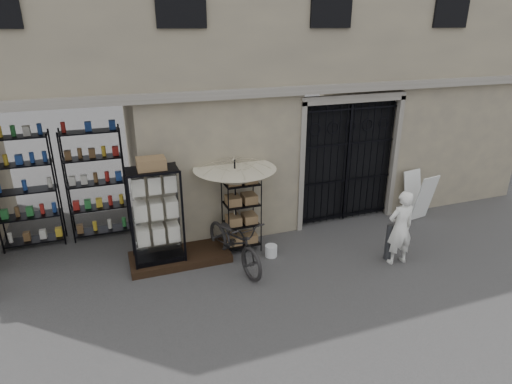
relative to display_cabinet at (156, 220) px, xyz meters
name	(u,v)px	position (x,y,z in m)	size (l,w,h in m)	color
ground	(320,277)	(2.81, -1.52, -0.99)	(80.00, 80.00, 0.00)	black
main_building	(250,25)	(2.81, 2.48, 3.51)	(14.00, 4.00, 9.00)	gray
shop_recess	(61,184)	(-1.69, 1.28, 0.51)	(3.00, 1.70, 3.00)	black
shop_shelving	(62,188)	(-1.74, 1.78, 0.26)	(2.70, 0.50, 2.50)	black
iron_gate	(344,160)	(4.56, 0.76, 0.50)	(2.50, 0.21, 3.00)	black
step_platform	(180,257)	(0.41, 0.03, -0.92)	(2.00, 0.90, 0.15)	black
display_cabinet	(156,220)	(0.00, 0.00, 0.00)	(0.97, 0.64, 2.04)	black
wire_rack	(241,215)	(1.76, 0.08, -0.21)	(0.81, 0.68, 1.60)	black
market_umbrella	(235,172)	(1.65, 0.14, 0.73)	(1.57, 1.59, 2.40)	black
white_bucket	(271,251)	(2.23, -0.44, -0.87)	(0.25, 0.25, 0.24)	silver
bicycle	(235,264)	(1.41, -0.50, -0.99)	(0.70, 1.05, 2.00)	black
steel_bollard	(389,242)	(4.44, -1.36, -0.61)	(0.14, 0.14, 0.77)	#45474D
shopkeeper	(396,262)	(4.53, -1.53, -0.99)	(0.57, 1.55, 0.37)	white
easel_sign	(419,196)	(6.33, 0.09, -0.40)	(0.65, 0.71, 1.16)	silver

